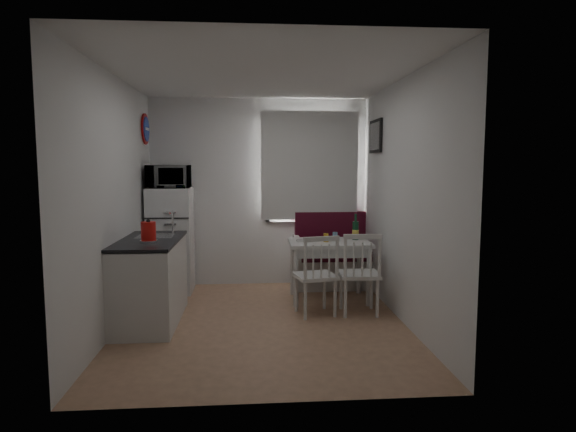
% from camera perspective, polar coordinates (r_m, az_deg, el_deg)
% --- Properties ---
extents(floor, '(3.00, 3.50, 0.02)m').
position_cam_1_polar(floor, '(5.28, -2.98, -12.55)').
color(floor, '#A07455').
rests_on(floor, ground).
extents(ceiling, '(3.00, 3.50, 0.02)m').
position_cam_1_polar(ceiling, '(5.09, -3.15, 16.43)').
color(ceiling, white).
rests_on(ceiling, wall_back).
extents(wall_back, '(3.00, 0.02, 2.60)m').
position_cam_1_polar(wall_back, '(6.76, -3.43, 2.78)').
color(wall_back, white).
rests_on(wall_back, floor).
extents(wall_front, '(3.00, 0.02, 2.60)m').
position_cam_1_polar(wall_front, '(3.28, -2.31, -0.63)').
color(wall_front, white).
rests_on(wall_front, floor).
extents(wall_left, '(0.02, 3.50, 2.60)m').
position_cam_1_polar(wall_left, '(5.20, -19.82, 1.48)').
color(wall_left, white).
rests_on(wall_left, floor).
extents(wall_right, '(0.02, 3.50, 2.60)m').
position_cam_1_polar(wall_right, '(5.27, 13.47, 1.72)').
color(wall_right, white).
rests_on(wall_right, floor).
extents(window, '(1.22, 0.06, 1.47)m').
position_cam_1_polar(window, '(6.77, 2.52, 5.55)').
color(window, silver).
rests_on(window, wall_back).
extents(curtain, '(1.35, 0.02, 1.50)m').
position_cam_1_polar(curtain, '(6.70, 2.60, 5.97)').
color(curtain, white).
rests_on(curtain, wall_back).
extents(kitchen_counter, '(0.62, 1.32, 1.16)m').
position_cam_1_polar(kitchen_counter, '(5.41, -15.97, -7.30)').
color(kitchen_counter, silver).
rests_on(kitchen_counter, floor).
extents(wall_sign, '(0.03, 0.40, 0.40)m').
position_cam_1_polar(wall_sign, '(6.61, -16.47, 9.85)').
color(wall_sign, '#1A389F').
rests_on(wall_sign, wall_left).
extents(picture_frame, '(0.04, 0.52, 0.42)m').
position_cam_1_polar(picture_frame, '(6.32, 10.32, 9.28)').
color(picture_frame, black).
rests_on(picture_frame, wall_right).
extents(bench, '(1.44, 0.55, 1.03)m').
position_cam_1_polar(bench, '(6.78, 6.76, -5.42)').
color(bench, silver).
rests_on(bench, floor).
extents(dining_table, '(1.00, 0.71, 0.74)m').
position_cam_1_polar(dining_table, '(6.00, 4.91, -3.78)').
color(dining_table, silver).
rests_on(dining_table, floor).
extents(chair_left, '(0.51, 0.49, 0.49)m').
position_cam_1_polar(chair_left, '(5.34, 3.40, -6.03)').
color(chair_left, silver).
rests_on(chair_left, floor).
extents(chair_right, '(0.46, 0.44, 0.50)m').
position_cam_1_polar(chair_right, '(5.43, 8.67, -5.76)').
color(chair_right, silver).
rests_on(chair_right, floor).
extents(fridge, '(0.55, 0.55, 1.39)m').
position_cam_1_polar(fridge, '(6.56, -13.71, -2.80)').
color(fridge, white).
rests_on(fridge, floor).
extents(microwave, '(0.54, 0.37, 0.30)m').
position_cam_1_polar(microwave, '(6.44, -13.96, 4.57)').
color(microwave, white).
rests_on(microwave, fridge).
extents(kettle, '(0.18, 0.18, 0.23)m').
position_cam_1_polar(kettle, '(5.04, -16.21, -1.78)').
color(kettle, red).
rests_on(kettle, kitchen_counter).
extents(wine_bottle, '(0.08, 0.08, 0.33)m').
position_cam_1_polar(wine_bottle, '(6.13, 8.01, -1.27)').
color(wine_bottle, '#133D22').
rests_on(wine_bottle, dining_table).
extents(drinking_glass_orange, '(0.06, 0.06, 0.10)m').
position_cam_1_polar(drinking_glass_orange, '(5.93, 4.52, -2.58)').
color(drinking_glass_orange, gold).
rests_on(drinking_glass_orange, dining_table).
extents(drinking_glass_blue, '(0.06, 0.06, 0.10)m').
position_cam_1_polar(drinking_glass_blue, '(6.04, 5.59, -2.41)').
color(drinking_glass_blue, '#719CC1').
rests_on(drinking_glass_blue, dining_table).
extents(plate, '(0.22, 0.22, 0.02)m').
position_cam_1_polar(plate, '(5.97, 2.04, -2.92)').
color(plate, white).
rests_on(plate, dining_table).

